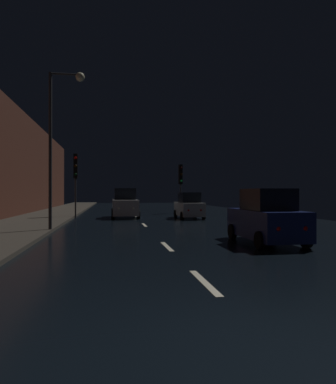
{
  "coord_description": "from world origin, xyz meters",
  "views": [
    {
      "loc": [
        -1.94,
        -4.32,
        1.88
      ],
      "look_at": [
        1.78,
        19.03,
        1.98
      ],
      "focal_mm": 33.39,
      "sensor_mm": 36.0,
      "label": 1
    }
  ],
  "objects": [
    {
      "name": "car_parked_right_near",
      "position": [
        3.85,
        8.41,
        0.94
      ],
      "size": [
        1.88,
        4.08,
        2.06
      ],
      "rotation": [
        0.0,
        0.0,
        1.57
      ],
      "color": "#141E51",
      "rests_on": "ground"
    },
    {
      "name": "traffic_light_far_left",
      "position": [
        -4.65,
        23.75,
        3.58
      ],
      "size": [
        0.33,
        0.47,
        4.92
      ],
      "rotation": [
        0.0,
        0.0,
        -1.51
      ],
      "color": "#38383A",
      "rests_on": "ground"
    },
    {
      "name": "ground",
      "position": [
        0.0,
        24.5,
        -0.01
      ],
      "size": [
        26.31,
        84.0,
        0.02
      ],
      "primitive_type": "cube",
      "color": "black"
    },
    {
      "name": "car_parked_right_far",
      "position": [
        3.85,
        21.97,
        0.89
      ],
      "size": [
        1.79,
        3.87,
        1.95
      ],
      "rotation": [
        0.0,
        0.0,
        1.57
      ],
      "color": "silver",
      "rests_on": "ground"
    },
    {
      "name": "car_approaching_headlights",
      "position": [
        -0.89,
        23.49,
        1.04
      ],
      "size": [
        2.08,
        4.51,
        2.27
      ],
      "rotation": [
        0.0,
        0.0,
        -1.57
      ],
      "color": "silver",
      "rests_on": "ground"
    },
    {
      "name": "streetlamp_overhead",
      "position": [
        -4.42,
        13.54,
        5.11
      ],
      "size": [
        1.7,
        0.44,
        7.8
      ],
      "color": "#2D2D30",
      "rests_on": "ground"
    },
    {
      "name": "lane_centerline",
      "position": [
        0.0,
        18.8,
        0.01
      ],
      "size": [
        0.16,
        32.77,
        0.01
      ],
      "color": "beige",
      "rests_on": "ground"
    },
    {
      "name": "traffic_light_far_right",
      "position": [
        4.66,
        29.39,
        3.37
      ],
      "size": [
        0.36,
        0.48,
        4.67
      ],
      "rotation": [
        0.0,
        0.0,
        -1.41
      ],
      "color": "#38383A",
      "rests_on": "ground"
    },
    {
      "name": "sidewalk_left",
      "position": [
        -6.95,
        24.5,
        0.07
      ],
      "size": [
        4.4,
        84.0,
        0.15
      ],
      "primitive_type": "cube",
      "color": "#38332B",
      "rests_on": "ground"
    }
  ]
}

